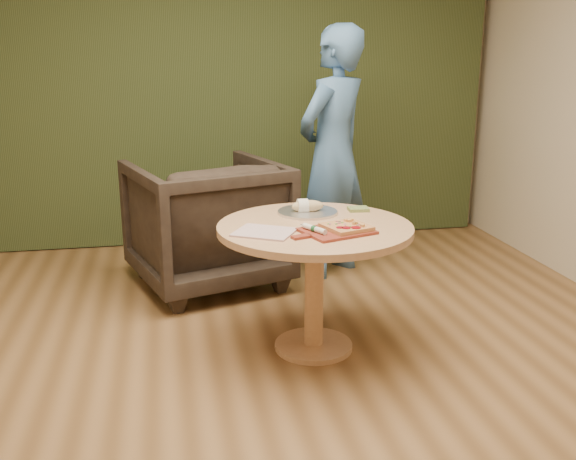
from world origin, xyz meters
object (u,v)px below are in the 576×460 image
(flatbread_pizza, at_px, (347,227))
(cutlery_roll, at_px, (314,229))
(pedestal_table, at_px, (315,249))
(serving_tray, at_px, (308,212))
(pizza_paddle, at_px, (335,231))
(armchair, at_px, (206,217))
(bread_roll, at_px, (306,206))
(person_standing, at_px, (333,154))

(flatbread_pizza, relative_size, cutlery_roll, 1.49)
(pedestal_table, distance_m, serving_tray, 0.30)
(flatbread_pizza, bearing_deg, cutlery_roll, -174.93)
(pedestal_table, distance_m, pizza_paddle, 0.24)
(pizza_paddle, xyz_separation_m, cutlery_roll, (-0.11, -0.01, 0.02))
(pedestal_table, distance_m, flatbread_pizza, 0.27)
(serving_tray, relative_size, armchair, 0.35)
(cutlery_roll, bearing_deg, flatbread_pizza, -22.07)
(bread_roll, xyz_separation_m, person_standing, (0.43, 1.02, 0.14))
(serving_tray, bearing_deg, pedestal_table, -93.66)
(flatbread_pizza, distance_m, cutlery_roll, 0.18)
(cutlery_roll, relative_size, armchair, 0.18)
(flatbread_pizza, bearing_deg, serving_tray, 105.27)
(pedestal_table, bearing_deg, flatbread_pizza, -51.37)
(pedestal_table, height_order, serving_tray, serving_tray)
(pedestal_table, height_order, flatbread_pizza, flatbread_pizza)
(pizza_paddle, bearing_deg, flatbread_pizza, -11.40)
(person_standing, bearing_deg, pedestal_table, 31.93)
(flatbread_pizza, relative_size, serving_tray, 0.78)
(armchair, bearing_deg, serving_tray, 102.67)
(pedestal_table, xyz_separation_m, bread_roll, (0.01, 0.26, 0.18))
(serving_tray, xyz_separation_m, armchair, (-0.54, 0.93, -0.24))
(pizza_paddle, bearing_deg, person_standing, 57.23)
(bread_roll, bearing_deg, serving_tray, 0.00)
(flatbread_pizza, xyz_separation_m, person_standing, (0.30, 1.45, 0.16))
(bread_roll, xyz_separation_m, armchair, (-0.53, 0.93, -0.28))
(flatbread_pizza, bearing_deg, bread_roll, 106.36)
(bread_roll, height_order, person_standing, person_standing)
(cutlery_roll, xyz_separation_m, bread_roll, (0.05, 0.45, 0.01))
(pedestal_table, relative_size, pizza_paddle, 2.30)
(pizza_paddle, distance_m, serving_tray, 0.44)
(serving_tray, xyz_separation_m, bread_roll, (-0.01, 0.00, 0.04))
(pizza_paddle, height_order, cutlery_roll, cutlery_roll)
(flatbread_pizza, height_order, bread_roll, bread_roll)
(pedestal_table, distance_m, cutlery_roll, 0.26)
(pedestal_table, relative_size, cutlery_roll, 5.84)
(pizza_paddle, height_order, bread_roll, bread_roll)
(serving_tray, bearing_deg, person_standing, 67.54)
(bread_roll, relative_size, armchair, 0.19)
(pizza_paddle, xyz_separation_m, bread_roll, (-0.06, 0.44, 0.04))
(pizza_paddle, relative_size, bread_roll, 2.46)
(pedestal_table, height_order, person_standing, person_standing)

